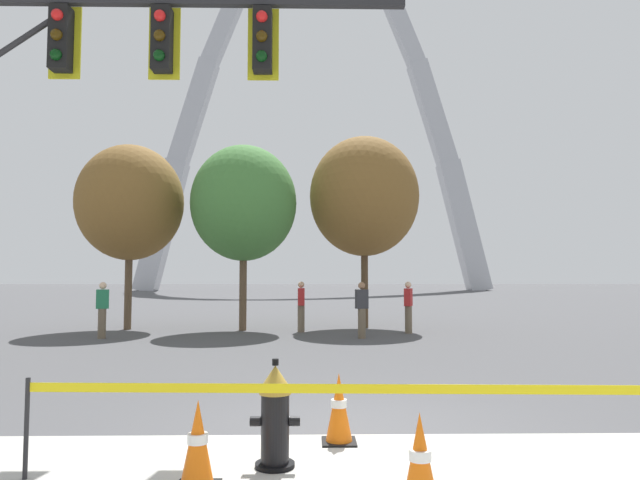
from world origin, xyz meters
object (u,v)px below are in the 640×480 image
object	(u,v)px
fire_hydrant	(275,416)
monument_arch	(313,122)
traffic_signal_gantry	(29,84)
traffic_cone_mid_sidewalk	(339,409)
traffic_cone_curb_edge	(198,445)
pedestrian_walking_right	(102,309)
pedestrian_near_trees	(362,309)
pedestrian_standing_center	(408,307)
traffic_cone_by_hydrant	(420,463)
pedestrian_walking_left	(301,306)

from	to	relation	value
fire_hydrant	monument_arch	world-z (taller)	monument_arch
traffic_signal_gantry	traffic_cone_mid_sidewalk	bearing A→B (deg)	-21.32
traffic_signal_gantry	monument_arch	bearing A→B (deg)	86.01
traffic_cone_curb_edge	monument_arch	size ratio (longest dim) A/B	0.01
pedestrian_walking_right	traffic_signal_gantry	bearing A→B (deg)	-76.60
fire_hydrant	pedestrian_walking_right	xyz separation A→B (m)	(-5.56, 10.76, 0.35)
fire_hydrant	traffic_cone_curb_edge	world-z (taller)	fire_hydrant
traffic_signal_gantry	pedestrian_near_trees	world-z (taller)	traffic_signal_gantry
traffic_signal_gantry	pedestrian_standing_center	world-z (taller)	traffic_signal_gantry
traffic_cone_by_hydrant	pedestrian_standing_center	bearing A→B (deg)	80.32
pedestrian_standing_center	traffic_cone_curb_edge	bearing A→B (deg)	-107.58
traffic_cone_by_hydrant	traffic_cone_mid_sidewalk	bearing A→B (deg)	106.88
traffic_signal_gantry	pedestrian_walking_right	size ratio (longest dim) A/B	4.92
fire_hydrant	traffic_cone_curb_edge	bearing A→B (deg)	-139.63
traffic_cone_mid_sidewalk	pedestrian_standing_center	bearing A→B (deg)	76.36
fire_hydrant	pedestrian_walking_left	bearing A→B (deg)	89.80
pedestrian_standing_center	pedestrian_near_trees	distance (m)	2.08
pedestrian_walking_left	traffic_cone_curb_edge	bearing A→B (deg)	-92.87
pedestrian_walking_right	pedestrian_standing_center	bearing A→B (deg)	7.97
pedestrian_standing_center	traffic_signal_gantry	bearing A→B (deg)	-125.72
fire_hydrant	monument_arch	xyz separation A→B (m)	(0.75, 64.28, 20.83)
traffic_cone_mid_sidewalk	pedestrian_walking_right	world-z (taller)	pedestrian_walking_right
traffic_cone_curb_edge	traffic_signal_gantry	xyz separation A→B (m)	(-2.96, 2.89, 4.05)
fire_hydrant	pedestrian_near_trees	xyz separation A→B (m)	(1.79, 10.64, 0.35)
traffic_cone_by_hydrant	pedestrian_walking_right	size ratio (longest dim) A/B	0.46
pedestrian_standing_center	pedestrian_near_trees	size ratio (longest dim) A/B	1.00
traffic_cone_by_hydrant	pedestrian_near_trees	world-z (taller)	pedestrian_near_trees
traffic_cone_by_hydrant	pedestrian_walking_left	world-z (taller)	pedestrian_walking_left
traffic_cone_curb_edge	pedestrian_walking_left	world-z (taller)	pedestrian_walking_left
pedestrian_walking_left	pedestrian_walking_right	xyz separation A→B (m)	(-5.61, -1.71, 0.00)
fire_hydrant	pedestrian_walking_right	size ratio (longest dim) A/B	0.62
pedestrian_standing_center	pedestrian_walking_right	xyz separation A→B (m)	(-8.93, -1.25, 0.00)
monument_arch	pedestrian_near_trees	world-z (taller)	monument_arch
traffic_cone_mid_sidewalk	pedestrian_standing_center	world-z (taller)	pedestrian_standing_center
pedestrian_walking_right	pedestrian_walking_left	bearing A→B (deg)	16.99
fire_hydrant	pedestrian_walking_right	distance (m)	12.12
traffic_cone_by_hydrant	traffic_signal_gantry	xyz separation A→B (m)	(-4.71, 3.35, 4.05)
traffic_cone_curb_edge	pedestrian_standing_center	xyz separation A→B (m)	(3.97, 12.52, 0.46)
monument_arch	pedestrian_walking_left	world-z (taller)	monument_arch
monument_arch	pedestrian_near_trees	bearing A→B (deg)	-88.89
traffic_cone_curb_edge	pedestrian_near_trees	distance (m)	11.43
pedestrian_walking_right	fire_hydrant	bearing A→B (deg)	-62.65
traffic_cone_by_hydrant	fire_hydrant	bearing A→B (deg)	139.57
traffic_cone_by_hydrant	pedestrian_near_trees	size ratio (longest dim) A/B	0.46
monument_arch	pedestrian_walking_right	size ratio (longest dim) A/B	30.89
traffic_cone_curb_edge	traffic_signal_gantry	world-z (taller)	traffic_signal_gantry
monument_arch	pedestrian_standing_center	size ratio (longest dim) A/B	30.89
monument_arch	traffic_cone_by_hydrant	bearing A→B (deg)	-89.65
traffic_cone_curb_edge	traffic_cone_by_hydrant	bearing A→B (deg)	-14.69
fire_hydrant	pedestrian_standing_center	xyz separation A→B (m)	(3.36, 12.01, 0.35)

